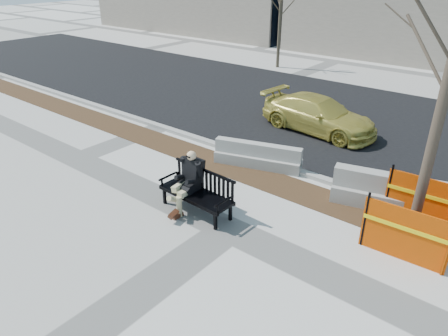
{
  "coord_description": "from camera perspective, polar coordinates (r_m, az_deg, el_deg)",
  "views": [
    {
      "loc": [
        4.97,
        -6.32,
        5.6
      ],
      "look_at": [
        -0.72,
        0.7,
        1.11
      ],
      "focal_mm": 33.23,
      "sensor_mm": 36.0,
      "label": 1
    }
  ],
  "objects": [
    {
      "name": "sedan",
      "position": [
        15.8,
        12.64,
        5.01
      ],
      "size": [
        4.49,
        2.15,
        1.26
      ],
      "primitive_type": "imported",
      "rotation": [
        0.0,
        0.0,
        1.48
      ],
      "color": "gold",
      "rests_on": "ground"
    },
    {
      "name": "jersey_barrier_left",
      "position": [
        12.74,
        4.59,
        0.26
      ],
      "size": [
        2.7,
        1.32,
        0.76
      ],
      "primitive_type": null,
      "rotation": [
        0.0,
        0.0,
        0.31
      ],
      "color": "#A19E97",
      "rests_on": "ground"
    },
    {
      "name": "far_tree_left",
      "position": [
        25.64,
        7.34,
        13.61
      ],
      "size": [
        2.16,
        2.16,
        5.52
      ],
      "primitive_type": null,
      "rotation": [
        0.0,
        0.0,
        0.06
      ],
      "color": "#4E4232",
      "rests_on": "ground"
    },
    {
      "name": "asphalt_street",
      "position": [
        16.88,
        19.68,
        5.48
      ],
      "size": [
        60.0,
        10.4,
        0.01
      ],
      "primitive_type": "cube",
      "color": "black",
      "rests_on": "ground"
    },
    {
      "name": "ground",
      "position": [
        9.81,
        0.69,
        -8.41
      ],
      "size": [
        120.0,
        120.0,
        0.0
      ],
      "primitive_type": "plane",
      "color": "beige",
      "rests_on": "ground"
    },
    {
      "name": "jersey_barrier_right",
      "position": [
        11.37,
        22.77,
        -5.38
      ],
      "size": [
        3.38,
        1.47,
        0.95
      ],
      "primitive_type": null,
      "rotation": [
        0.0,
        0.0,
        0.25
      ],
      "color": "#98958E",
      "rests_on": "ground"
    },
    {
      "name": "mulch_strip",
      "position": [
        11.65,
        8.67,
        -2.61
      ],
      "size": [
        40.0,
        1.2,
        0.02
      ],
      "primitive_type": "cube",
      "color": "#47301C",
      "rests_on": "ground"
    },
    {
      "name": "tree_fence",
      "position": [
        10.36,
        24.14,
        -8.98
      ],
      "size": [
        2.75,
        2.75,
        6.58
      ],
      "primitive_type": null,
      "rotation": [
        0.0,
        0.0,
        0.04
      ],
      "color": "#F84B00",
      "rests_on": "ground"
    },
    {
      "name": "seated_man",
      "position": [
        10.68,
        -4.65,
        -5.3
      ],
      "size": [
        0.69,
        1.1,
        1.5
      ],
      "primitive_type": null,
      "rotation": [
        0.0,
        0.0,
        -0.04
      ],
      "color": "black",
      "rests_on": "ground"
    },
    {
      "name": "curb",
      "position": [
        12.37,
        10.96,
        -0.71
      ],
      "size": [
        60.0,
        0.25,
        0.12
      ],
      "primitive_type": "cube",
      "color": "#9E9B93",
      "rests_on": "ground"
    },
    {
      "name": "bench",
      "position": [
        10.48,
        -3.79,
        -5.96
      ],
      "size": [
        2.07,
        0.81,
        1.09
      ],
      "primitive_type": null,
      "rotation": [
        0.0,
        0.0,
        -0.04
      ],
      "color": "black",
      "rests_on": "ground"
    }
  ]
}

